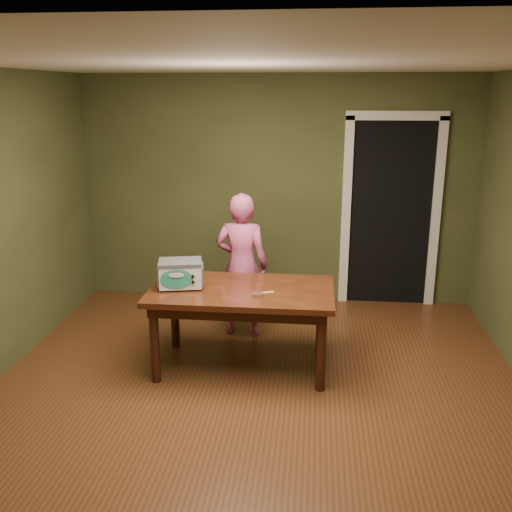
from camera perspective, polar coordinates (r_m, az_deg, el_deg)
The scene contains 8 objects.
floor at distance 4.68m, azimuth -0.30°, elevation -14.75°, with size 5.00×5.00×0.00m, color brown.
room_shell at distance 4.08m, azimuth -0.33°, elevation 6.29°, with size 4.52×5.02×2.61m.
doorway at distance 6.96m, azimuth 13.00°, elevation 4.59°, with size 1.10×0.66×2.25m.
dining_table at distance 5.01m, azimuth -1.43°, elevation -4.33°, with size 1.60×0.90×0.75m.
toy_oven at distance 5.01m, azimuth -7.57°, elevation -1.69°, with size 0.43×0.34×0.24m.
baking_pan at distance 4.80m, azimuth 0.19°, elevation -3.86°, with size 0.10×0.10×0.02m.
spatula at distance 4.86m, azimuth 0.76°, elevation -3.69°, with size 0.18×0.03×0.01m, color #DFDB61.
child at distance 5.69m, azimuth -1.43°, elevation -0.95°, with size 0.53×0.35×1.46m, color #C14F80.
Camera 1 is at (0.44, -3.99, 2.41)m, focal length 40.00 mm.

